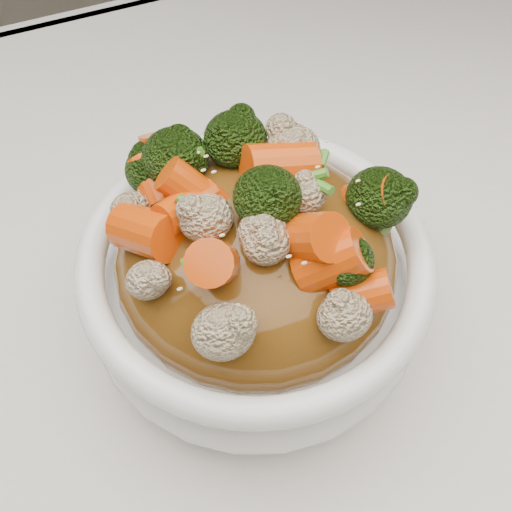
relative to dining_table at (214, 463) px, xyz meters
name	(u,v)px	position (x,y,z in m)	size (l,w,h in m)	color
dining_table	(214,463)	(0.00, 0.00, 0.00)	(1.20, 0.80, 0.75)	brown
tablecloth	(187,320)	(0.00, 0.00, 0.35)	(1.20, 0.80, 0.04)	silver
bowl	(256,285)	(0.04, -0.03, 0.42)	(0.22, 0.22, 0.09)	white
sauce_base	(256,259)	(0.04, -0.03, 0.45)	(0.18, 0.18, 0.10)	#5D3810
carrots	(256,190)	(0.04, -0.03, 0.51)	(0.18, 0.18, 0.05)	#D14306
broccoli	(256,191)	(0.04, -0.03, 0.51)	(0.18, 0.18, 0.04)	black
cauliflower	(256,194)	(0.04, -0.03, 0.51)	(0.18, 0.18, 0.04)	tan
scallions	(256,189)	(0.04, -0.03, 0.51)	(0.13, 0.13, 0.02)	#3B7D1C
sesame_seeds	(256,189)	(0.04, -0.03, 0.51)	(0.16, 0.16, 0.01)	beige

